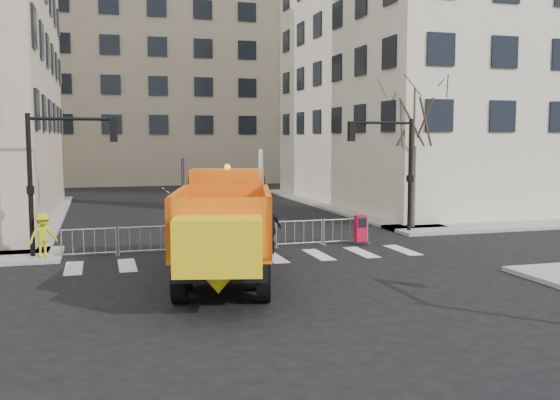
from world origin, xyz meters
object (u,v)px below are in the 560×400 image
object	(u,v)px
cop_b	(232,230)
worker	(43,235)
cop_c	(270,229)
cop_a	(219,230)
plow_truck	(225,224)
newspaper_box	(360,228)

from	to	relation	value
cop_b	worker	distance (m)	6.99
cop_c	worker	bearing A→B (deg)	-34.59
cop_a	cop_b	xyz separation A→B (m)	(0.61, 0.52, -0.10)
plow_truck	cop_b	world-z (taller)	plow_truck
plow_truck	cop_c	bearing A→B (deg)	-18.77
cop_c	cop_a	bearing A→B (deg)	-38.75
cop_b	cop_a	bearing A→B (deg)	44.45
plow_truck	cop_a	size ratio (longest dim) A/B	5.64
cop_a	newspaper_box	xyz separation A→B (m)	(6.18, 0.66, -0.27)
plow_truck	worker	distance (m)	7.64
cop_c	newspaper_box	distance (m)	4.38
cop_a	cop_b	distance (m)	0.81
cop_c	plow_truck	bearing A→B (deg)	29.43
cop_c	worker	xyz separation A→B (m)	(-8.30, 0.93, -0.02)
cop_a	worker	size ratio (longest dim) A/B	1.19
worker	newspaper_box	xyz separation A→B (m)	(12.55, 0.09, -0.27)
cop_b	newspaper_box	distance (m)	5.57
cop_a	cop_c	xyz separation A→B (m)	(1.92, -0.36, 0.02)
plow_truck	worker	size ratio (longest dim) A/B	6.72
plow_truck	cop_c	world-z (taller)	plow_truck
cop_b	worker	bearing A→B (deg)	3.33
plow_truck	newspaper_box	size ratio (longest dim) A/B	9.98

